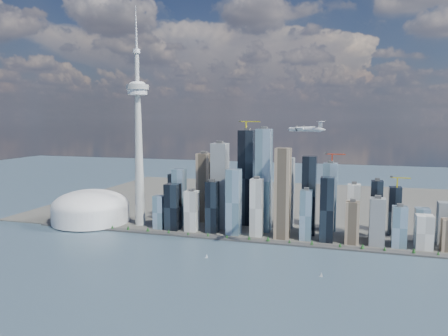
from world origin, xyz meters
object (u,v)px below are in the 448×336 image
(sailboat_west, at_px, (207,257))
(sailboat_east, at_px, (321,275))
(airplane, at_px, (306,129))
(dome_stadium, at_px, (91,208))
(needle_tower, at_px, (138,135))

(sailboat_west, xyz_separation_m, sailboat_east, (227.33, -40.64, -0.05))
(sailboat_west, bearing_deg, airplane, -4.61)
(dome_stadium, relative_size, sailboat_east, 22.55)
(sailboat_west, bearing_deg, dome_stadium, 144.64)
(dome_stadium, bearing_deg, needle_tower, 4.09)
(needle_tower, bearing_deg, sailboat_east, -26.69)
(needle_tower, bearing_deg, sailboat_west, -38.60)
(dome_stadium, relative_size, airplane, 2.66)
(needle_tower, xyz_separation_m, dome_stadium, (-140.00, -10.00, -196.40))
(dome_stadium, distance_m, airplane, 642.11)
(sailboat_east, bearing_deg, airplane, 130.69)
(needle_tower, distance_m, sailboat_west, 394.92)
(dome_stadium, bearing_deg, airplane, -16.65)
(dome_stadium, xyz_separation_m, airplane, (578.25, -172.92, 219.16))
(airplane, bearing_deg, dome_stadium, -173.84)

